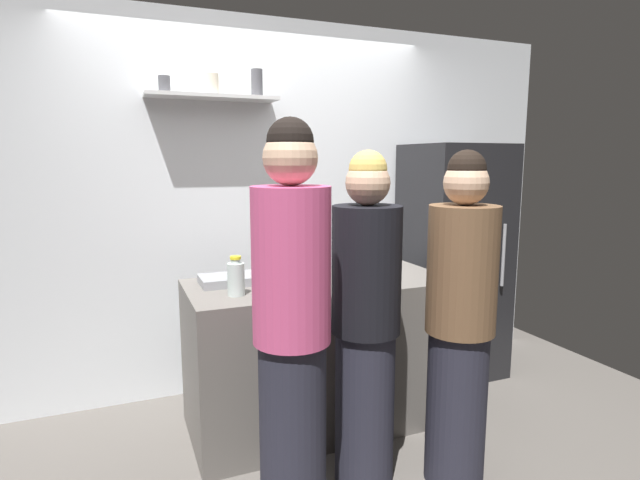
{
  "coord_description": "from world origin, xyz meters",
  "views": [
    {
      "loc": [
        -0.95,
        -2.29,
        1.63
      ],
      "look_at": [
        0.18,
        0.49,
        1.16
      ],
      "focal_mm": 28.48,
      "sensor_mm": 36.0,
      "label": 1
    }
  ],
  "objects_px": {
    "person_blonde": "(366,324)",
    "baking_pan": "(229,280)",
    "utensil_holder": "(350,278)",
    "wine_bottle_amber_glass": "(342,249)",
    "person_pink_top": "(292,329)",
    "person_brown_jacket": "(460,323)",
    "water_bottle_plastic": "(236,278)",
    "refrigerator": "(453,261)",
    "wine_bottle_pale_glass": "(379,267)"
  },
  "relations": [
    {
      "from": "wine_bottle_amber_glass",
      "to": "person_brown_jacket",
      "type": "distance_m",
      "value": 1.13
    },
    {
      "from": "person_pink_top",
      "to": "person_brown_jacket",
      "type": "height_order",
      "value": "person_pink_top"
    },
    {
      "from": "person_blonde",
      "to": "baking_pan",
      "type": "bearing_deg",
      "value": -86.51
    },
    {
      "from": "utensil_holder",
      "to": "wine_bottle_amber_glass",
      "type": "height_order",
      "value": "wine_bottle_amber_glass"
    },
    {
      "from": "person_pink_top",
      "to": "person_brown_jacket",
      "type": "xyz_separation_m",
      "value": [
        0.87,
        -0.03,
        -0.07
      ]
    },
    {
      "from": "utensil_holder",
      "to": "wine_bottle_pale_glass",
      "type": "xyz_separation_m",
      "value": [
        0.15,
        -0.06,
        0.06
      ]
    },
    {
      "from": "utensil_holder",
      "to": "person_brown_jacket",
      "type": "bearing_deg",
      "value": -60.78
    },
    {
      "from": "baking_pan",
      "to": "person_brown_jacket",
      "type": "relative_size",
      "value": 0.2
    },
    {
      "from": "utensil_holder",
      "to": "person_brown_jacket",
      "type": "distance_m",
      "value": 0.68
    },
    {
      "from": "refrigerator",
      "to": "utensil_holder",
      "type": "xyz_separation_m",
      "value": [
        -1.15,
        -0.58,
        0.09
      ]
    },
    {
      "from": "baking_pan",
      "to": "utensil_holder",
      "type": "distance_m",
      "value": 0.71
    },
    {
      "from": "utensil_holder",
      "to": "person_blonde",
      "type": "distance_m",
      "value": 0.44
    },
    {
      "from": "refrigerator",
      "to": "person_blonde",
      "type": "height_order",
      "value": "refrigerator"
    },
    {
      "from": "water_bottle_plastic",
      "to": "person_pink_top",
      "type": "bearing_deg",
      "value": -80.96
    },
    {
      "from": "water_bottle_plastic",
      "to": "person_pink_top",
      "type": "distance_m",
      "value": 0.65
    },
    {
      "from": "person_blonde",
      "to": "person_pink_top",
      "type": "bearing_deg",
      "value": -12.58
    },
    {
      "from": "wine_bottle_pale_glass",
      "to": "water_bottle_plastic",
      "type": "distance_m",
      "value": 0.81
    },
    {
      "from": "wine_bottle_amber_glass",
      "to": "water_bottle_plastic",
      "type": "distance_m",
      "value": 0.94
    },
    {
      "from": "baking_pan",
      "to": "water_bottle_plastic",
      "type": "xyz_separation_m",
      "value": [
        -0.02,
        -0.27,
        0.07
      ]
    },
    {
      "from": "person_blonde",
      "to": "person_brown_jacket",
      "type": "distance_m",
      "value": 0.47
    },
    {
      "from": "person_blonde",
      "to": "utensil_holder",
      "type": "bearing_deg",
      "value": -135.7
    },
    {
      "from": "wine_bottle_pale_glass",
      "to": "wine_bottle_amber_glass",
      "type": "relative_size",
      "value": 0.91
    },
    {
      "from": "baking_pan",
      "to": "wine_bottle_amber_glass",
      "type": "distance_m",
      "value": 0.83
    },
    {
      "from": "utensil_holder",
      "to": "water_bottle_plastic",
      "type": "distance_m",
      "value": 0.65
    },
    {
      "from": "person_pink_top",
      "to": "utensil_holder",
      "type": "bearing_deg",
      "value": -37.75
    },
    {
      "from": "refrigerator",
      "to": "wine_bottle_amber_glass",
      "type": "distance_m",
      "value": 0.97
    },
    {
      "from": "water_bottle_plastic",
      "to": "person_blonde",
      "type": "distance_m",
      "value": 0.74
    },
    {
      "from": "refrigerator",
      "to": "water_bottle_plastic",
      "type": "relative_size",
      "value": 8.13
    },
    {
      "from": "utensil_holder",
      "to": "wine_bottle_amber_glass",
      "type": "xyz_separation_m",
      "value": [
        0.19,
        0.52,
        0.07
      ]
    },
    {
      "from": "person_blonde",
      "to": "water_bottle_plastic",
      "type": "bearing_deg",
      "value": -73.12
    },
    {
      "from": "utensil_holder",
      "to": "person_brown_jacket",
      "type": "xyz_separation_m",
      "value": [
        0.32,
        -0.58,
        -0.13
      ]
    },
    {
      "from": "baking_pan",
      "to": "wine_bottle_pale_glass",
      "type": "height_order",
      "value": "wine_bottle_pale_glass"
    },
    {
      "from": "baking_pan",
      "to": "water_bottle_plastic",
      "type": "height_order",
      "value": "water_bottle_plastic"
    },
    {
      "from": "wine_bottle_pale_glass",
      "to": "baking_pan",
      "type": "bearing_deg",
      "value": 152.08
    },
    {
      "from": "utensil_holder",
      "to": "person_blonde",
      "type": "xyz_separation_m",
      "value": [
        -0.11,
        -0.41,
        -0.13
      ]
    },
    {
      "from": "wine_bottle_pale_glass",
      "to": "water_bottle_plastic",
      "type": "height_order",
      "value": "wine_bottle_pale_glass"
    },
    {
      "from": "baking_pan",
      "to": "wine_bottle_pale_glass",
      "type": "xyz_separation_m",
      "value": [
        0.78,
        -0.41,
        0.09
      ]
    },
    {
      "from": "wine_bottle_pale_glass",
      "to": "water_bottle_plastic",
      "type": "relative_size",
      "value": 1.42
    },
    {
      "from": "utensil_holder",
      "to": "water_bottle_plastic",
      "type": "xyz_separation_m",
      "value": [
        -0.64,
        0.08,
        0.04
      ]
    },
    {
      "from": "person_pink_top",
      "to": "person_brown_jacket",
      "type": "distance_m",
      "value": 0.87
    },
    {
      "from": "person_pink_top",
      "to": "person_brown_jacket",
      "type": "relative_size",
      "value": 1.08
    },
    {
      "from": "baking_pan",
      "to": "person_pink_top",
      "type": "bearing_deg",
      "value": -84.87
    },
    {
      "from": "wine_bottle_amber_glass",
      "to": "water_bottle_plastic",
      "type": "xyz_separation_m",
      "value": [
        -0.83,
        -0.44,
        -0.03
      ]
    },
    {
      "from": "person_pink_top",
      "to": "baking_pan",
      "type": "bearing_deg",
      "value": 12.04
    },
    {
      "from": "refrigerator",
      "to": "person_pink_top",
      "type": "distance_m",
      "value": 2.03
    },
    {
      "from": "wine_bottle_amber_glass",
      "to": "person_pink_top",
      "type": "bearing_deg",
      "value": -124.18
    },
    {
      "from": "water_bottle_plastic",
      "to": "person_blonde",
      "type": "relative_size",
      "value": 0.13
    },
    {
      "from": "baking_pan",
      "to": "person_pink_top",
      "type": "relative_size",
      "value": 0.19
    },
    {
      "from": "person_pink_top",
      "to": "water_bottle_plastic",
      "type": "bearing_deg",
      "value": 15.95
    },
    {
      "from": "refrigerator",
      "to": "baking_pan",
      "type": "xyz_separation_m",
      "value": [
        -1.77,
        -0.23,
        0.06
      ]
    }
  ]
}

